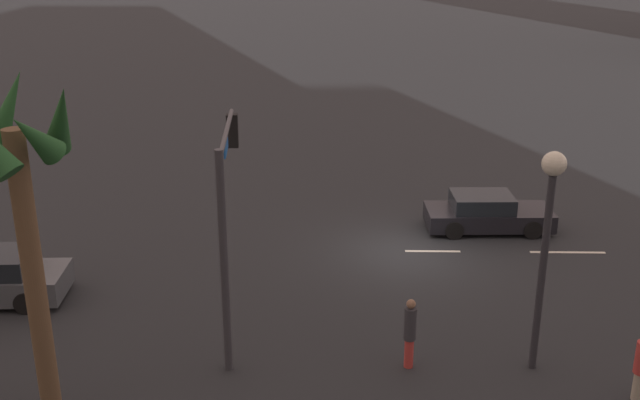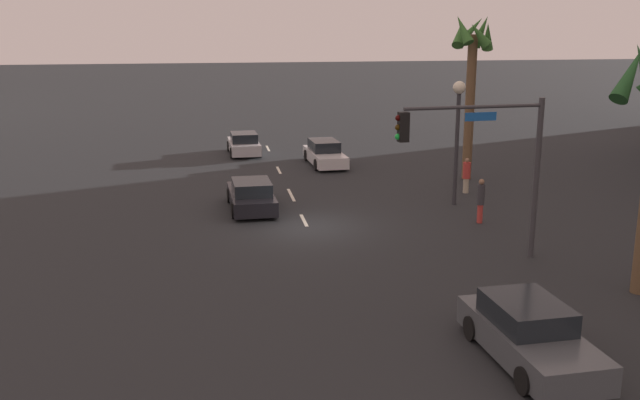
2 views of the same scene
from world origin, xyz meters
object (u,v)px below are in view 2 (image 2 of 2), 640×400
at_px(traffic_signal, 488,152).
at_px(streetlamp, 458,118).
at_px(car_2, 251,196).
at_px(pedestrian_0, 466,175).
at_px(pedestrian_1, 481,199).
at_px(car_3, 529,335).
at_px(palm_tree_1, 472,61).
at_px(car_0, 244,144).
at_px(car_1, 325,154).

xyz_separation_m(traffic_signal, streetlamp, (-7.54, 1.62, 0.09)).
distance_m(car_2, pedestrian_0, 10.42).
bearing_deg(pedestrian_1, car_2, -111.58).
distance_m(streetlamp, pedestrian_0, 3.88).
bearing_deg(traffic_signal, car_3, -12.84).
distance_m(pedestrian_0, palm_tree_1, 6.05).
relative_size(car_0, palm_tree_1, 0.48).
bearing_deg(car_2, palm_tree_1, 111.61).
bearing_deg(pedestrian_0, traffic_signal, -16.95).
xyz_separation_m(car_1, palm_tree_1, (4.76, 6.67, 5.37)).
relative_size(car_0, pedestrian_1, 2.17).
xyz_separation_m(car_2, pedestrian_1, (3.57, 9.04, 0.38)).
height_order(car_1, car_3, car_3).
xyz_separation_m(car_0, palm_tree_1, (8.71, 11.03, 5.38)).
height_order(car_1, pedestrian_0, pedestrian_0).
bearing_deg(streetlamp, traffic_signal, -12.16).
height_order(car_0, car_1, car_1).
relative_size(car_1, streetlamp, 0.86).
height_order(pedestrian_0, palm_tree_1, palm_tree_1).
distance_m(car_1, pedestrian_0, 9.56).
relative_size(car_1, pedestrian_1, 2.57).
bearing_deg(pedestrian_1, pedestrian_0, 166.02).
relative_size(car_0, traffic_signal, 0.72).
bearing_deg(pedestrian_0, streetlamp, -32.28).
relative_size(car_1, traffic_signal, 0.85).
bearing_deg(palm_tree_1, pedestrian_1, -16.42).
bearing_deg(car_2, pedestrian_0, 98.31).
height_order(car_3, streetlamp, streetlamp).
bearing_deg(palm_tree_1, traffic_signal, -17.78).
xyz_separation_m(car_1, pedestrian_1, (12.86, 4.28, 0.36)).
bearing_deg(car_0, traffic_signal, 18.13).
height_order(car_2, pedestrian_0, pedestrian_0).
xyz_separation_m(car_0, pedestrian_0, (11.73, 9.91, 0.26)).
xyz_separation_m(streetlamp, pedestrian_1, (3.02, 0.04, -2.91)).
height_order(car_3, traffic_signal, traffic_signal).
distance_m(car_3, streetlamp, 15.52).
relative_size(pedestrian_1, palm_tree_1, 0.22).
xyz_separation_m(streetlamp, pedestrian_0, (-2.06, 1.30, -3.02)).
height_order(car_0, pedestrian_0, pedestrian_0).
relative_size(car_0, pedestrian_0, 2.36).
relative_size(car_2, streetlamp, 0.81).
bearing_deg(car_0, palm_tree_1, 51.69).
height_order(car_0, streetlamp, streetlamp).
bearing_deg(car_3, streetlamp, 167.50).
bearing_deg(car_1, car_0, -132.22).
distance_m(car_0, car_3, 29.10).
xyz_separation_m(streetlamp, palm_tree_1, (-5.08, 2.42, 2.10)).
relative_size(pedestrian_0, pedestrian_1, 0.92).
xyz_separation_m(car_0, car_1, (3.96, 4.36, 0.01)).
xyz_separation_m(car_3, pedestrian_1, (-11.80, 3.32, 0.32)).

